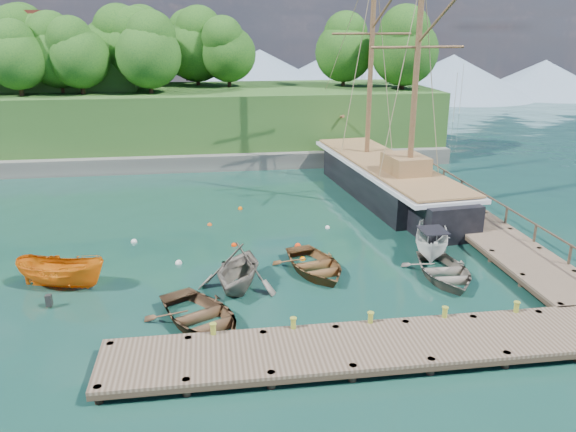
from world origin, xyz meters
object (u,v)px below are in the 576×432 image
motorboat_orange (63,287)px  rowboat_0 (201,325)px  rowboat_2 (315,272)px  rowboat_1 (239,288)px  schooner (385,182)px  rowboat_3 (444,278)px  cabin_boat_white (431,256)px

motorboat_orange → rowboat_0: bearing=-107.0°
rowboat_0 → rowboat_2: (5.50, 4.45, 0.00)m
rowboat_0 → motorboat_orange: (-6.33, 4.44, 0.00)m
rowboat_1 → motorboat_orange: size_ratio=0.99×
rowboat_0 → schooner: size_ratio=0.19×
motorboat_orange → schooner: (19.19, 12.18, 1.04)m
rowboat_3 → cabin_boat_white: bearing=82.5°
rowboat_0 → rowboat_1: (1.69, 3.22, 0.00)m
schooner → rowboat_0: bearing=-133.6°
cabin_boat_white → schooner: size_ratio=0.17×
rowboat_3 → cabin_boat_white: 2.80m
rowboat_2 → schooner: size_ratio=0.18×
cabin_boat_white → rowboat_0: bearing=-132.5°
rowboat_3 → rowboat_2: bearing=167.1°
motorboat_orange → cabin_boat_white: (18.26, 1.19, 0.00)m
cabin_boat_white → schooner: schooner is taller
cabin_boat_white → schooner: (0.92, 10.99, 1.04)m
rowboat_1 → motorboat_orange: bearing=-170.3°
rowboat_0 → cabin_boat_white: cabin_boat_white is taller
rowboat_1 → rowboat_3: bearing=16.2°
rowboat_3 → motorboat_orange: motorboat_orange is taller
schooner → rowboat_2: bearing=-127.0°
rowboat_2 → motorboat_orange: size_ratio=1.09×
rowboat_3 → rowboat_1: bearing=179.9°
rowboat_0 → schooner: (12.86, 16.62, 1.04)m
rowboat_2 → rowboat_3: size_ratio=1.01×
rowboat_2 → motorboat_orange: motorboat_orange is taller
rowboat_2 → cabin_boat_white: cabin_boat_white is taller
rowboat_2 → rowboat_0: bearing=-154.8°
rowboat_1 → rowboat_2: rowboat_1 is taller
rowboat_0 → rowboat_3: (11.47, 2.87, 0.00)m
rowboat_0 → cabin_boat_white: bearing=-3.3°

